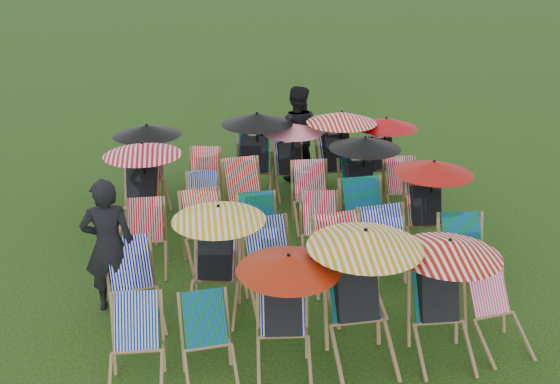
{
  "coord_description": "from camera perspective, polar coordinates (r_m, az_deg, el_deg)",
  "views": [
    {
      "loc": [
        -1.25,
        -7.52,
        4.16
      ],
      "look_at": [
        -0.11,
        0.36,
        0.9
      ],
      "focal_mm": 40.0,
      "sensor_mm": 36.0,
      "label": 1
    }
  ],
  "objects": [
    {
      "name": "ground",
      "position": [
        8.68,
        1.07,
        -6.35
      ],
      "size": [
        100.0,
        100.0,
        0.0
      ],
      "primitive_type": "plane",
      "color": "black",
      "rests_on": "ground"
    },
    {
      "name": "deckchair_0",
      "position": [
        6.46,
        -13.1,
        -13.75
      ],
      "size": [
        0.59,
        0.8,
        0.85
      ],
      "rotation": [
        0.0,
        0.0,
        -0.04
      ],
      "color": "olive",
      "rests_on": "ground"
    },
    {
      "name": "deckchair_1",
      "position": [
        6.41,
        -6.56,
        -13.66
      ],
      "size": [
        0.62,
        0.8,
        0.82
      ],
      "rotation": [
        0.0,
        0.0,
        0.1
      ],
      "color": "olive",
      "rests_on": "ground"
    },
    {
      "name": "deckchair_2",
      "position": [
        6.4,
        0.44,
        -10.88
      ],
      "size": [
        1.05,
        1.11,
        1.25
      ],
      "rotation": [
        0.0,
        0.0,
        -0.1
      ],
      "color": "olive",
      "rests_on": "ground"
    },
    {
      "name": "deckchair_3",
      "position": [
        6.57,
        7.44,
        -9.21
      ],
      "size": [
        1.2,
        1.26,
        1.42
      ],
      "rotation": [
        0.0,
        0.0,
        0.05
      ],
      "color": "olive",
      "rests_on": "ground"
    },
    {
      "name": "deckchair_4",
      "position": [
        6.8,
        14.72,
        -9.28
      ],
      "size": [
        1.09,
        1.13,
        1.29
      ],
      "rotation": [
        0.0,
        0.0,
        -0.03
      ],
      "color": "olive",
      "rests_on": "ground"
    },
    {
      "name": "deckchair_5",
      "position": [
        7.22,
        19.34,
        -10.32
      ],
      "size": [
        0.67,
        0.85,
        0.84
      ],
      "rotation": [
        0.0,
        0.0,
        0.16
      ],
      "color": "olive",
      "rests_on": "ground"
    },
    {
      "name": "deckchair_6",
      "position": [
        7.4,
        -13.21,
        -8.41
      ],
      "size": [
        0.75,
        0.94,
        0.91
      ],
      "rotation": [
        0.0,
        0.0,
        0.2
      ],
      "color": "olive",
      "rests_on": "ground"
    },
    {
      "name": "deckchair_7",
      "position": [
        7.36,
        -5.94,
        -5.99
      ],
      "size": [
        1.1,
        1.17,
        1.3
      ],
      "rotation": [
        0.0,
        0.0,
        -0.21
      ],
      "color": "olive",
      "rests_on": "ground"
    },
    {
      "name": "deckchair_8",
      "position": [
        7.51,
        -0.65,
        -6.97
      ],
      "size": [
        0.77,
        0.98,
        0.98
      ],
      "rotation": [
        0.0,
        0.0,
        0.14
      ],
      "color": "olive",
      "rests_on": "ground"
    },
    {
      "name": "deckchair_9",
      "position": [
        7.53,
        6.31,
        -6.81
      ],
      "size": [
        0.83,
        1.05,
        1.03
      ],
      "rotation": [
        0.0,
        0.0,
        0.17
      ],
      "color": "olive",
      "rests_on": "ground"
    },
    {
      "name": "deckchair_10",
      "position": [
        7.81,
        10.31,
        -5.93
      ],
      "size": [
        0.8,
        1.02,
        1.03
      ],
      "rotation": [
        0.0,
        0.0,
        0.12
      ],
      "color": "olive",
      "rests_on": "ground"
    },
    {
      "name": "deckchair_11",
      "position": [
        8.02,
        16.79,
        -6.1
      ],
      "size": [
        0.69,
        0.92,
        0.95
      ],
      "rotation": [
        0.0,
        0.0,
        -0.07
      ],
      "color": "olive",
      "rests_on": "ground"
    },
    {
      "name": "deckchair_12",
      "position": [
        8.51,
        -12.22,
        -4.2
      ],
      "size": [
        0.59,
        0.82,
        0.88
      ],
      "rotation": [
        0.0,
        0.0,
        -0.01
      ],
      "color": "olive",
      "rests_on": "ground"
    },
    {
      "name": "deckchair_13",
      "position": [
        8.47,
        -6.68,
        -3.66
      ],
      "size": [
        0.78,
        0.97,
        0.95
      ],
      "rotation": [
        0.0,
        0.0,
        0.19
      ],
      "color": "olive",
      "rests_on": "ground"
    },
    {
      "name": "deckchair_14",
      "position": [
        8.41,
        -1.78,
        -3.85
      ],
      "size": [
        0.65,
        0.87,
        0.91
      ],
      "rotation": [
        0.0,
        0.0,
        0.06
      ],
      "color": "olive",
      "rests_on": "ground"
    },
    {
      "name": "deckchair_15",
      "position": [
        8.55,
        3.81,
        -3.57
      ],
      "size": [
        0.65,
        0.86,
        0.88
      ],
      "rotation": [
        0.0,
        0.0,
        -0.09
      ],
      "color": "olive",
      "rests_on": "ground"
    },
    {
      "name": "deckchair_16",
      "position": [
        8.68,
        8.12,
        -2.81
      ],
      "size": [
        0.74,
        0.99,
        1.02
      ],
      "rotation": [
        0.0,
        0.0,
        0.07
      ],
      "color": "olive",
      "rests_on": "ground"
    },
    {
      "name": "deckchair_17",
      "position": [
        8.96,
        13.49,
        -1.19
      ],
      "size": [
        1.09,
        1.15,
        1.3
      ],
      "rotation": [
        0.0,
        0.0,
        -0.06
      ],
      "color": "olive",
      "rests_on": "ground"
    },
    {
      "name": "deckchair_18",
      "position": [
        9.48,
        -12.6,
        0.46
      ],
      "size": [
        1.15,
        1.22,
        1.37
      ],
      "rotation": [
        0.0,
        0.0,
        -0.14
      ],
      "color": "olive",
      "rests_on": "ground"
    },
    {
      "name": "deckchair_19",
      "position": [
        9.49,
        -7.02,
        -1.14
      ],
      "size": [
        0.57,
        0.78,
        0.83
      ],
      "rotation": [
        0.0,
        0.0,
        -0.03
      ],
      "color": "olive",
      "rests_on": "ground"
    },
    {
      "name": "deckchair_20",
      "position": [
        9.56,
        -3.07,
        -0.36
      ],
      "size": [
        0.77,
        0.98,
        0.97
      ],
      "rotation": [
        0.0,
        0.0,
        0.15
      ],
      "color": "olive",
      "rests_on": "ground"
    },
    {
      "name": "deckchair_21",
      "position": [
        9.57,
        3.0,
        -0.46
      ],
      "size": [
        0.64,
        0.88,
        0.93
      ],
      "rotation": [
        0.0,
        0.0,
        -0.02
      ],
      "color": "olive",
      "rests_on": "ground"
    },
    {
      "name": "deckchair_22",
      "position": [
        9.75,
        7.6,
        1.27
      ],
      "size": [
        1.11,
        1.19,
        1.32
      ],
      "rotation": [
        0.0,
        0.0,
        0.11
      ],
      "color": "olive",
      "rests_on": "ground"
    },
    {
      "name": "deckchair_23",
      "position": [
        10.06,
        11.33,
        0.15
      ],
      "size": [
        0.6,
        0.83,
        0.89
      ],
      "rotation": [
        0.0,
        0.0,
        -0.01
      ],
      "color": "olive",
      "rests_on": "ground"
    },
    {
      "name": "deckchair_24",
      "position": [
        10.54,
        -12.0,
        2.59
      ],
      "size": [
        1.11,
        1.21,
        1.32
      ],
      "rotation": [
        0.0,
        0.0,
        0.19
      ],
      "color": "olive",
      "rests_on": "ground"
    },
    {
      "name": "deckchair_25",
      "position": [
        10.47,
        -7.03,
        1.27
      ],
      "size": [
        0.71,
        0.89,
        0.87
      ],
      "rotation": [
        0.0,
        0.0,
        -0.18
      ],
      "color": "olive",
      "rests_on": "ground"
    },
    {
      "name": "deckchair_26",
      "position": [
        10.59,
        -2.37,
        3.52
      ],
      "size": [
        1.21,
        1.29,
        1.43
      ],
      "rotation": [
        0.0,
        0.0,
        -0.17
      ],
      "color": "olive",
      "rests_on": "ground"
    },
    {
      "name": "deckchair_27",
      "position": [
        10.7,
        1.03,
        3.14
      ],
      "size": [
        1.04,
        1.08,
        1.23
      ],
      "rotation": [
        0.0,
        0.0,
        0.03
      ],
      "color": "olive",
      "rests_on": "ground"
    },
    {
      "name": "deckchair_28",
      "position": [
        10.73,
        5.51,
        3.66
      ],
      "size": [
        1.2,
        1.29,
        1.43
      ],
      "rotation": [
        0.0,
        0.0,
        0.12
      ],
      "color": "olive",
      "rests_on": "ground"
    },
    {
      "name": "deckchair_29",
      "position": [
        10.99,
        9.5,
        3.5
      ],
      "size": [
        1.08,
        1.16,
        1.29
      ],
      "rotation": [
        0.0,
        0.0,
        0.11
      ],
      "color": "olive",
      "rests_on": "ground"
    },
    {
      "name": "person_left",
      "position": [
        7.56,
        -15.39,
        -4.73
      ],
      "size": [
        0.62,
        0.43,
        1.66
      ],
      "primitive_type": "imported",
      "rotation": [
        0.0,
        0.0,
        3.19
      ],
      "color": "black",
      "rests_on": "ground"
    },
    {
      "name": "person_rear",
      "position": [
        11.29,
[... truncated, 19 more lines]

